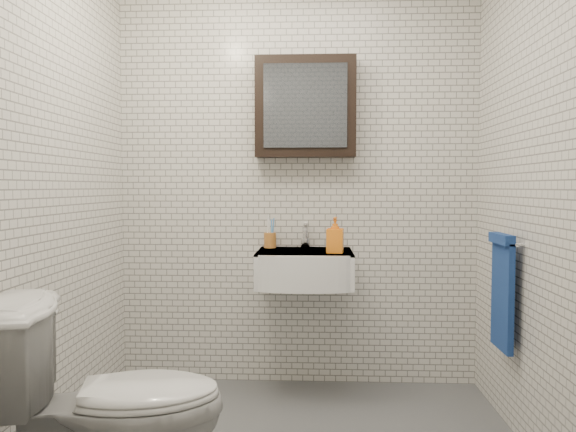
# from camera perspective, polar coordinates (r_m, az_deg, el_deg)

# --- Properties ---
(room_shell) EXTENTS (2.22, 2.02, 2.51)m
(room_shell) POSITION_cam_1_polar(r_m,az_deg,el_deg) (2.48, 0.24, 8.62)
(room_shell) COLOR silver
(room_shell) RESTS_ON ground
(washbasin) EXTENTS (0.55, 0.50, 0.20)m
(washbasin) POSITION_cam_1_polar(r_m,az_deg,el_deg) (3.24, 1.70, -5.29)
(washbasin) COLOR white
(washbasin) RESTS_ON room_shell
(faucet) EXTENTS (0.06, 0.20, 0.15)m
(faucet) POSITION_cam_1_polar(r_m,az_deg,el_deg) (3.41, 1.76, -2.14)
(faucet) COLOR silver
(faucet) RESTS_ON washbasin
(mirror_cabinet) EXTENTS (0.60, 0.15, 0.60)m
(mirror_cabinet) POSITION_cam_1_polar(r_m,az_deg,el_deg) (3.43, 1.78, 10.99)
(mirror_cabinet) COLOR black
(mirror_cabinet) RESTS_ON room_shell
(towel_rail) EXTENTS (0.09, 0.30, 0.58)m
(towel_rail) POSITION_cam_1_polar(r_m,az_deg,el_deg) (3.01, 20.96, -6.73)
(towel_rail) COLOR silver
(towel_rail) RESTS_ON room_shell
(toothbrush_cup) EXTENTS (0.10, 0.10, 0.20)m
(toothbrush_cup) POSITION_cam_1_polar(r_m,az_deg,el_deg) (3.43, -1.83, -2.39)
(toothbrush_cup) COLOR #B8712E
(toothbrush_cup) RESTS_ON washbasin
(soap_bottle) EXTENTS (0.10, 0.10, 0.20)m
(soap_bottle) POSITION_cam_1_polar(r_m,az_deg,el_deg) (3.16, 4.80, -1.94)
(soap_bottle) COLOR orange
(soap_bottle) RESTS_ON washbasin
(toilet) EXTENTS (0.90, 0.63, 0.83)m
(toilet) POSITION_cam_1_polar(r_m,az_deg,el_deg) (2.27, -17.49, -18.04)
(toilet) COLOR silver
(toilet) RESTS_ON ground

